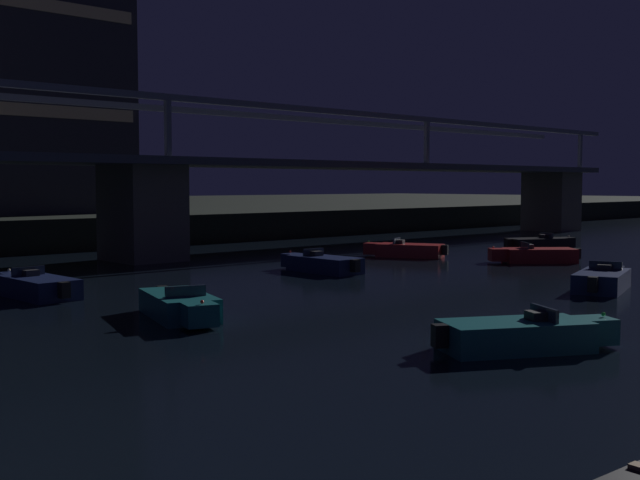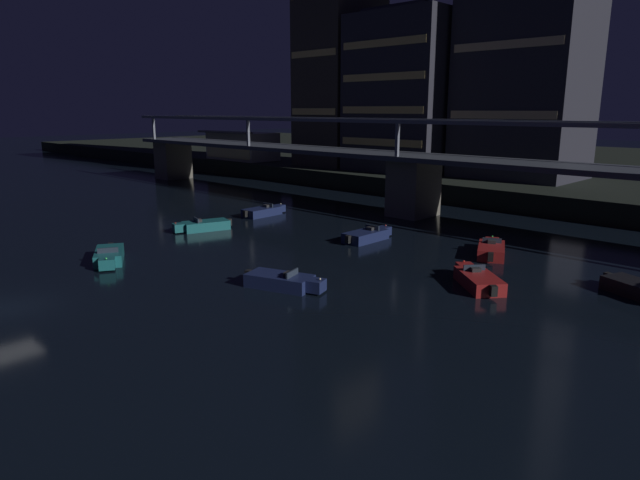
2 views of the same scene
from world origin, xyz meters
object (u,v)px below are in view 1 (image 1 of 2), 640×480
speedboat_near_right (536,255)px  speedboat_far_left (36,286)px  speedboat_far_center (603,280)px  speedboat_mid_right (407,250)px  speedboat_near_center (180,306)px  speedboat_mid_left (522,335)px  river_bridge (142,183)px  speedboat_far_right (539,244)px  speedboat_near_left (322,264)px

speedboat_near_right → speedboat_far_left: same height
speedboat_far_left → speedboat_far_center: bearing=-37.3°
speedboat_near_right → speedboat_mid_right: bearing=111.6°
speedboat_far_center → speedboat_far_left: bearing=142.7°
speedboat_near_center → speedboat_mid_right: 24.14m
speedboat_near_right → speedboat_mid_left: same height
speedboat_mid_left → speedboat_far_left: 19.43m
speedboat_far_center → speedboat_mid_left: bearing=-160.7°
speedboat_far_left → speedboat_mid_left: bearing=-73.3°
river_bridge → speedboat_far_left: bearing=-136.0°
speedboat_mid_right → speedboat_far_right: size_ratio=0.98×
speedboat_mid_left → speedboat_far_left: (-5.58, 18.61, 0.00)m
speedboat_mid_right → speedboat_far_left: (-23.71, -1.43, 0.00)m
river_bridge → speedboat_far_center: bearing=-72.2°
speedboat_near_left → speedboat_near_right: same height
speedboat_near_left → speedboat_near_center: bearing=-151.4°
speedboat_mid_right → speedboat_far_center: 16.39m
speedboat_near_center → speedboat_near_right: (25.03, 2.34, 0.00)m
speedboat_near_left → speedboat_far_center: 13.60m
speedboat_near_left → speedboat_far_center: size_ratio=1.01×
speedboat_near_center → speedboat_far_left: same height
speedboat_near_left → speedboat_mid_left: (-8.70, -17.45, 0.00)m
speedboat_near_left → speedboat_far_left: size_ratio=1.00×
speedboat_far_left → river_bridge: bearing=44.0°
river_bridge → speedboat_mid_left: 29.63m
speedboat_far_left → speedboat_far_center: same height
river_bridge → speedboat_near_center: (-9.11, -18.41, -4.10)m
speedboat_near_center → speedboat_near_left: bearing=28.6°
speedboat_far_center → speedboat_near_right: bearing=45.8°
speedboat_near_left → speedboat_mid_left: 19.49m
speedboat_near_left → river_bridge: bearing=107.6°
speedboat_near_left → speedboat_mid_right: size_ratio=1.05×
river_bridge → speedboat_near_right: bearing=-45.3°
speedboat_near_right → speedboat_mid_right: 7.76m
speedboat_mid_left → speedboat_far_center: same height
speedboat_mid_right → speedboat_far_left: size_ratio=0.95×
speedboat_mid_left → speedboat_near_center: bearing=111.1°
speedboat_near_right → speedboat_mid_left: size_ratio=0.93×
speedboat_near_center → speedboat_mid_right: (22.17, 9.55, 0.00)m
speedboat_far_center → speedboat_far_right: 20.40m
speedboat_far_center → speedboat_far_right: (15.78, 12.94, 0.00)m
river_bridge → speedboat_near_right: (15.92, -16.08, -4.10)m
speedboat_near_left → speedboat_far_right: bearing=0.0°
speedboat_far_right → speedboat_mid_right: bearing=166.2°
speedboat_near_center → speedboat_far_center: bearing=-19.5°
speedboat_near_left → speedboat_far_center: bearing=-72.0°
river_bridge → speedboat_far_right: (23.61, -11.46, -4.10)m
speedboat_mid_left → speedboat_far_center: 13.67m
river_bridge → speedboat_far_center: river_bridge is taller
speedboat_far_center → speedboat_far_right: same height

